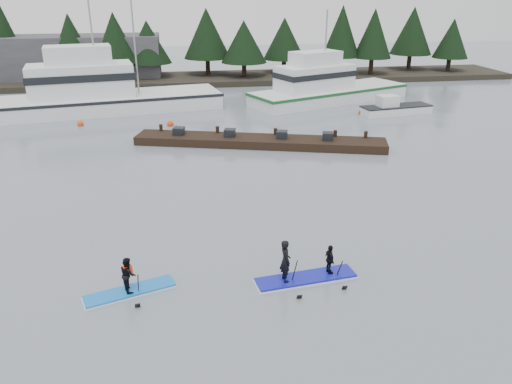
{
  "coord_description": "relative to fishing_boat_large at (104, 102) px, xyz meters",
  "views": [
    {
      "loc": [
        -3.3,
        -14.88,
        9.76
      ],
      "look_at": [
        0.0,
        6.0,
        1.1
      ],
      "focal_mm": 35.0,
      "sensor_mm": 36.0,
      "label": 1
    }
  ],
  "objects": [
    {
      "name": "fishing_boat_medium",
      "position": [
        19.76,
        0.74,
        -0.14
      ],
      "size": [
        15.88,
        9.97,
        9.03
      ],
      "rotation": [
        0.0,
        0.0,
        0.4
      ],
      "color": "white",
      "rests_on": "ground"
    },
    {
      "name": "skiff",
      "position": [
        24.18,
        -4.9,
        -0.44
      ],
      "size": [
        6.14,
        2.67,
        0.69
      ],
      "primitive_type": "cube",
      "rotation": [
        0.0,
        0.0,
        0.15
      ],
      "color": "white",
      "rests_on": "ground"
    },
    {
      "name": "far_shore",
      "position": [
        9.5,
        13.16,
        -0.49
      ],
      "size": [
        70.0,
        8.0,
        0.6
      ],
      "primitive_type": "cube",
      "color": "#2D281E",
      "rests_on": "ground"
    },
    {
      "name": "paddleboard_duo",
      "position": [
        10.3,
        -28.74,
        -0.28
      ],
      "size": [
        3.73,
        1.42,
        2.2
      ],
      "rotation": [
        0.0,
        0.0,
        0.13
      ],
      "color": "#1217A9",
      "rests_on": "ground"
    },
    {
      "name": "buoy_a",
      "position": [
        -1.26,
        -4.87,
        -0.79
      ],
      "size": [
        0.48,
        0.48,
        0.48
      ],
      "primitive_type": "sphere",
      "color": "#E53E0B",
      "rests_on": "ground"
    },
    {
      "name": "buoy_b",
      "position": [
        5.53,
        -5.96,
        -0.79
      ],
      "size": [
        0.51,
        0.51,
        0.51
      ],
      "primitive_type": "sphere",
      "color": "#E53E0B",
      "rests_on": "ground"
    },
    {
      "name": "fishing_boat_large",
      "position": [
        0.0,
        0.0,
        0.0
      ],
      "size": [
        19.01,
        8.29,
        10.3
      ],
      "rotation": [
        0.0,
        0.0,
        0.18
      ],
      "color": "white",
      "rests_on": "ground"
    },
    {
      "name": "treeline",
      "position": [
        9.5,
        13.16,
        -0.79
      ],
      "size": [
        60.0,
        4.0,
        8.0
      ],
      "primitive_type": null,
      "color": "black",
      "rests_on": "ground"
    },
    {
      "name": "buoy_c",
      "position": [
        21.31,
        -4.57,
        -0.79
      ],
      "size": [
        0.52,
        0.52,
        0.52
      ],
      "primitive_type": "sphere",
      "color": "#E53E0B",
      "rests_on": "ground"
    },
    {
      "name": "ground",
      "position": [
        9.5,
        -28.84,
        -0.79
      ],
      "size": [
        160.0,
        160.0,
        0.0
      ],
      "primitive_type": "plane",
      "color": "gray",
      "rests_on": "ground"
    },
    {
      "name": "waterfront_building",
      "position": [
        -4.5,
        15.16,
        1.71
      ],
      "size": [
        18.0,
        6.0,
        5.0
      ],
      "primitive_type": "cube",
      "color": "#4C4C51",
      "rests_on": "ground"
    },
    {
      "name": "floating_dock",
      "position": [
        11.42,
        -12.1,
        -0.51
      ],
      "size": [
        16.61,
        6.8,
        0.56
      ],
      "primitive_type": "cube",
      "rotation": [
        0.0,
        0.0,
        -0.28
      ],
      "color": "black",
      "rests_on": "ground"
    },
    {
      "name": "paddleboard_solo",
      "position": [
        4.18,
        -28.6,
        -0.32
      ],
      "size": [
        3.17,
        1.69,
        1.84
      ],
      "rotation": [
        0.0,
        0.0,
        0.32
      ],
      "color": "blue",
      "rests_on": "ground"
    }
  ]
}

